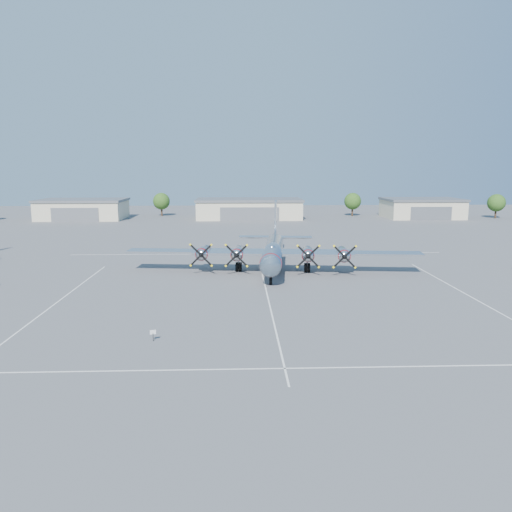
{
  "coord_description": "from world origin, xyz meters",
  "views": [
    {
      "loc": [
        -3.25,
        -54.71,
        13.8
      ],
      "look_at": [
        -0.99,
        4.87,
        3.2
      ],
      "focal_mm": 35.0,
      "sensor_mm": 36.0,
      "label": 1
    }
  ],
  "objects_px": {
    "tree_west": "(161,201)",
    "tree_east": "(353,201)",
    "hangar_west": "(83,209)",
    "hangar_center": "(249,209)",
    "tree_far_east": "(496,203)",
    "hangar_east": "(422,208)",
    "info_placard": "(153,333)",
    "main_bomber_b29": "(273,269)"
  },
  "relations": [
    {
      "from": "hangar_east",
      "to": "tree_west",
      "type": "xyz_separation_m",
      "value": [
        -73.0,
        8.04,
        1.51
      ]
    },
    {
      "from": "tree_far_east",
      "to": "main_bomber_b29",
      "type": "xyz_separation_m",
      "value": [
        -66.34,
        -67.61,
        -4.22
      ]
    },
    {
      "from": "tree_west",
      "to": "tree_far_east",
      "type": "distance_m",
      "value": 93.54
    },
    {
      "from": "hangar_west",
      "to": "tree_far_east",
      "type": "bearing_deg",
      "value": -1.0
    },
    {
      "from": "tree_west",
      "to": "tree_far_east",
      "type": "height_order",
      "value": "same"
    },
    {
      "from": "hangar_west",
      "to": "tree_east",
      "type": "xyz_separation_m",
      "value": [
        75.0,
        6.04,
        1.51
      ]
    },
    {
      "from": "main_bomber_b29",
      "to": "info_placard",
      "type": "bearing_deg",
      "value": -106.54
    },
    {
      "from": "hangar_east",
      "to": "info_placard",
      "type": "bearing_deg",
      "value": -120.66
    },
    {
      "from": "hangar_east",
      "to": "info_placard",
      "type": "xyz_separation_m",
      "value": [
        -58.09,
        -98.0,
        -2.07
      ]
    },
    {
      "from": "tree_east",
      "to": "info_placard",
      "type": "relative_size",
      "value": 7.21
    },
    {
      "from": "hangar_center",
      "to": "tree_west",
      "type": "distance_m",
      "value": 26.3
    },
    {
      "from": "tree_east",
      "to": "info_placard",
      "type": "bearing_deg",
      "value": -111.07
    },
    {
      "from": "hangar_west",
      "to": "tree_east",
      "type": "relative_size",
      "value": 3.4
    },
    {
      "from": "tree_east",
      "to": "tree_far_east",
      "type": "distance_m",
      "value": 38.83
    },
    {
      "from": "tree_far_east",
      "to": "main_bomber_b29",
      "type": "relative_size",
      "value": 0.17
    },
    {
      "from": "main_bomber_b29",
      "to": "info_placard",
      "type": "height_order",
      "value": "main_bomber_b29"
    },
    {
      "from": "hangar_center",
      "to": "main_bomber_b29",
      "type": "xyz_separation_m",
      "value": [
        1.66,
        -69.58,
        -2.71
      ]
    },
    {
      "from": "tree_far_east",
      "to": "info_placard",
      "type": "bearing_deg",
      "value": -129.12
    },
    {
      "from": "hangar_center",
      "to": "tree_far_east",
      "type": "relative_size",
      "value": 4.31
    },
    {
      "from": "hangar_west",
      "to": "hangar_east",
      "type": "distance_m",
      "value": 93.0
    },
    {
      "from": "hangar_east",
      "to": "tree_east",
      "type": "height_order",
      "value": "tree_east"
    },
    {
      "from": "hangar_center",
      "to": "tree_far_east",
      "type": "xyz_separation_m",
      "value": [
        68.0,
        -1.96,
        1.51
      ]
    },
    {
      "from": "hangar_center",
      "to": "hangar_east",
      "type": "height_order",
      "value": "same"
    },
    {
      "from": "tree_east",
      "to": "tree_west",
      "type": "bearing_deg",
      "value": 177.92
    },
    {
      "from": "hangar_west",
      "to": "info_placard",
      "type": "distance_m",
      "value": 104.05
    },
    {
      "from": "info_placard",
      "to": "hangar_center",
      "type": "bearing_deg",
      "value": 68.04
    },
    {
      "from": "tree_west",
      "to": "tree_east",
      "type": "bearing_deg",
      "value": -2.08
    },
    {
      "from": "hangar_center",
      "to": "tree_west",
      "type": "xyz_separation_m",
      "value": [
        -25.0,
        8.04,
        1.51
      ]
    },
    {
      "from": "main_bomber_b29",
      "to": "info_placard",
      "type": "distance_m",
      "value": 30.76
    },
    {
      "from": "hangar_center",
      "to": "tree_far_east",
      "type": "height_order",
      "value": "tree_far_east"
    },
    {
      "from": "tree_west",
      "to": "tree_east",
      "type": "distance_m",
      "value": 55.04
    },
    {
      "from": "tree_east",
      "to": "info_placard",
      "type": "distance_m",
      "value": 111.54
    },
    {
      "from": "tree_west",
      "to": "main_bomber_b29",
      "type": "height_order",
      "value": "tree_west"
    },
    {
      "from": "hangar_west",
      "to": "hangar_center",
      "type": "xyz_separation_m",
      "value": [
        45.0,
        -0.0,
        -0.0
      ]
    },
    {
      "from": "hangar_east",
      "to": "tree_east",
      "type": "bearing_deg",
      "value": 161.46
    },
    {
      "from": "hangar_east",
      "to": "tree_far_east",
      "type": "xyz_separation_m",
      "value": [
        20.0,
        -1.96,
        1.51
      ]
    },
    {
      "from": "hangar_west",
      "to": "info_placard",
      "type": "xyz_separation_m",
      "value": [
        34.91,
        -98.0,
        -2.07
      ]
    },
    {
      "from": "tree_far_east",
      "to": "info_placard",
      "type": "relative_size",
      "value": 7.21
    },
    {
      "from": "main_bomber_b29",
      "to": "info_placard",
      "type": "relative_size",
      "value": 42.4
    },
    {
      "from": "hangar_east",
      "to": "info_placard",
      "type": "distance_m",
      "value": 113.94
    },
    {
      "from": "hangar_center",
      "to": "hangar_east",
      "type": "bearing_deg",
      "value": 0.0
    },
    {
      "from": "tree_east",
      "to": "hangar_center",
      "type": "bearing_deg",
      "value": -168.62
    }
  ]
}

